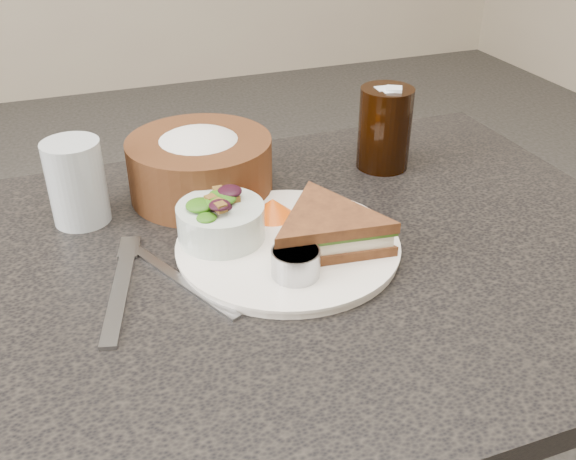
% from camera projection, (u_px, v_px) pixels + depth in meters
% --- Properties ---
extents(dining_table, '(1.00, 0.70, 0.75)m').
position_uv_depth(dining_table, '(280.00, 458.00, 0.99)').
color(dining_table, black).
rests_on(dining_table, floor).
extents(dinner_plate, '(0.28, 0.28, 0.01)m').
position_uv_depth(dinner_plate, '(288.00, 246.00, 0.81)').
color(dinner_plate, white).
rests_on(dinner_plate, dining_table).
extents(sandwich, '(0.20, 0.20, 0.05)m').
position_uv_depth(sandwich, '(327.00, 230.00, 0.78)').
color(sandwich, brown).
rests_on(sandwich, dinner_plate).
extents(salad_bowl, '(0.11, 0.11, 0.06)m').
position_uv_depth(salad_bowl, '(221.00, 216.00, 0.80)').
color(salad_bowl, silver).
rests_on(salad_bowl, dinner_plate).
extents(dressing_ramekin, '(0.08, 0.08, 0.03)m').
position_uv_depth(dressing_ramekin, '(296.00, 263.00, 0.73)').
color(dressing_ramekin, '#9EA1A6').
rests_on(dressing_ramekin, dinner_plate).
extents(orange_wedge, '(0.09, 0.09, 0.03)m').
position_uv_depth(orange_wedge, '(273.00, 208.00, 0.85)').
color(orange_wedge, '#F95B0D').
rests_on(orange_wedge, dinner_plate).
extents(fork, '(0.07, 0.19, 0.01)m').
position_uv_depth(fork, '(120.00, 292.00, 0.73)').
color(fork, '#96989D').
rests_on(fork, dining_table).
extents(knife, '(0.09, 0.19, 0.00)m').
position_uv_depth(knife, '(182.00, 281.00, 0.75)').
color(knife, '#95989E').
rests_on(knife, dining_table).
extents(bread_basket, '(0.26, 0.26, 0.12)m').
position_uv_depth(bread_basket, '(200.00, 157.00, 0.91)').
color(bread_basket, '#4C2C17').
rests_on(bread_basket, dining_table).
extents(cola_glass, '(0.10, 0.10, 0.14)m').
position_uv_depth(cola_glass, '(385.00, 125.00, 0.99)').
color(cola_glass, black).
rests_on(cola_glass, dining_table).
extents(water_glass, '(0.09, 0.09, 0.11)m').
position_uv_depth(water_glass, '(77.00, 182.00, 0.85)').
color(water_glass, '#B0BAC0').
rests_on(water_glass, dining_table).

